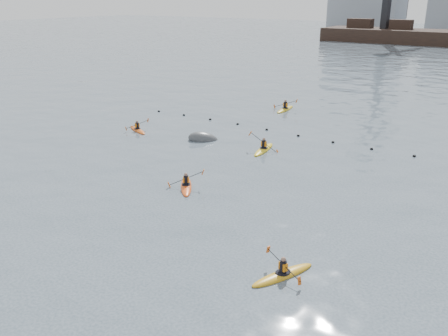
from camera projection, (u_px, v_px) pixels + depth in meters
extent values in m
plane|color=#394653|center=(102.00, 268.00, 19.61)|extent=(400.00, 400.00, 0.00)
sphere|color=black|center=(159.00, 111.00, 46.07)|extent=(0.24, 0.24, 0.24)
sphere|color=black|center=(184.00, 115.00, 44.60)|extent=(0.24, 0.24, 0.24)
sphere|color=black|center=(210.00, 119.00, 43.07)|extent=(0.24, 0.24, 0.24)
sphere|color=black|center=(238.00, 124.00, 41.45)|extent=(0.24, 0.24, 0.24)
sphere|color=black|center=(267.00, 130.00, 39.76)|extent=(0.24, 0.24, 0.24)
sphere|color=black|center=(298.00, 136.00, 38.03)|extent=(0.24, 0.24, 0.24)
sphere|color=black|center=(333.00, 142.00, 36.33)|extent=(0.24, 0.24, 0.24)
sphere|color=black|center=(371.00, 149.00, 34.72)|extent=(0.24, 0.24, 0.24)
sphere|color=black|center=(414.00, 156.00, 33.19)|extent=(0.24, 0.24, 0.24)
cube|color=black|center=(360.00, 23.00, 118.29)|extent=(6.00, 3.00, 2.20)
cube|color=black|center=(401.00, 24.00, 112.97)|extent=(5.00, 3.00, 2.20)
cube|color=gray|center=(368.00, 1.00, 154.01)|extent=(22.00, 14.00, 18.00)
ellipsoid|color=#EC4F16|center=(186.00, 186.00, 27.92)|extent=(2.46, 2.84, 0.31)
cylinder|color=black|center=(186.00, 184.00, 27.88)|extent=(0.83, 0.83, 0.06)
cylinder|color=black|center=(186.00, 180.00, 27.78)|extent=(0.29, 0.29, 0.51)
cube|color=orange|center=(186.00, 180.00, 27.78)|extent=(0.41, 0.39, 0.33)
sphere|color=#8C6651|center=(186.00, 174.00, 27.67)|extent=(0.21, 0.21, 0.21)
cylinder|color=black|center=(186.00, 178.00, 27.75)|extent=(1.59, 1.30, 0.83)
cube|color=#D85914|center=(169.00, 185.00, 27.80)|extent=(0.22, 0.21, 0.33)
cube|color=#D85914|center=(203.00, 172.00, 27.70)|extent=(0.22, 0.21, 0.33)
ellipsoid|color=#C99217|center=(283.00, 275.00, 19.04)|extent=(1.75, 3.08, 0.31)
cylinder|color=black|center=(283.00, 272.00, 19.00)|extent=(0.75, 0.75, 0.06)
cylinder|color=black|center=(283.00, 267.00, 18.91)|extent=(0.29, 0.29, 0.50)
cube|color=orange|center=(283.00, 266.00, 18.90)|extent=(0.40, 0.33, 0.33)
sphere|color=#8C6651|center=(283.00, 259.00, 18.79)|extent=(0.20, 0.20, 0.20)
cylinder|color=black|center=(283.00, 265.00, 18.87)|extent=(1.92, 0.83, 0.51)
cube|color=#D85914|center=(268.00, 249.00, 19.57)|extent=(0.16, 0.17, 0.33)
cube|color=#D85914|center=(299.00, 281.00, 18.18)|extent=(0.16, 0.17, 0.33)
ellipsoid|color=#C95012|center=(137.00, 130.00, 39.63)|extent=(3.03, 1.86, 0.31)
cylinder|color=black|center=(137.00, 129.00, 39.58)|extent=(0.76, 0.76, 0.06)
cylinder|color=black|center=(137.00, 126.00, 39.49)|extent=(0.29, 0.29, 0.50)
cube|color=orange|center=(137.00, 125.00, 39.49)|extent=(0.34, 0.40, 0.33)
sphere|color=#8C6651|center=(137.00, 122.00, 39.38)|extent=(0.20, 0.20, 0.20)
cylinder|color=black|center=(137.00, 124.00, 39.46)|extent=(0.91, 1.87, 0.54)
cube|color=#D85914|center=(126.00, 129.00, 39.08)|extent=(0.17, 0.17, 0.33)
cube|color=#D85914|center=(148.00, 120.00, 39.84)|extent=(0.17, 0.17, 0.33)
ellipsoid|color=yellow|center=(264.00, 150.00, 34.55)|extent=(1.23, 3.45, 0.34)
cylinder|color=black|center=(264.00, 148.00, 34.50)|extent=(0.73, 0.73, 0.06)
cylinder|color=black|center=(264.00, 144.00, 34.40)|extent=(0.32, 0.32, 0.55)
cube|color=orange|center=(264.00, 144.00, 34.39)|extent=(0.41, 0.29, 0.36)
sphere|color=#8C6651|center=(264.00, 139.00, 34.28)|extent=(0.22, 0.22, 0.22)
cylinder|color=black|center=(264.00, 143.00, 34.37)|extent=(1.98, 0.37, 1.25)
cube|color=#D85914|center=(250.00, 133.00, 34.60)|extent=(0.25, 0.18, 0.33)
cube|color=#D85914|center=(278.00, 152.00, 34.13)|extent=(0.25, 0.18, 0.33)
ellipsoid|color=gold|center=(285.00, 109.00, 46.77)|extent=(1.04, 3.67, 0.36)
cylinder|color=black|center=(285.00, 108.00, 46.72)|extent=(0.73, 0.73, 0.07)
cylinder|color=black|center=(285.00, 105.00, 46.61)|extent=(0.34, 0.34, 0.59)
cube|color=orange|center=(285.00, 105.00, 46.60)|extent=(0.43, 0.28, 0.38)
sphere|color=#8C6651|center=(286.00, 101.00, 46.48)|extent=(0.24, 0.24, 0.24)
cylinder|color=black|center=(285.00, 104.00, 46.57)|extent=(2.34, 0.24, 0.90)
cube|color=#D85914|center=(274.00, 106.00, 47.24)|extent=(0.20, 0.17, 0.38)
cube|color=#D85914|center=(297.00, 101.00, 45.90)|extent=(0.20, 0.17, 0.38)
ellipsoid|color=#424447|center=(203.00, 140.00, 37.10)|extent=(2.92, 2.75, 1.68)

